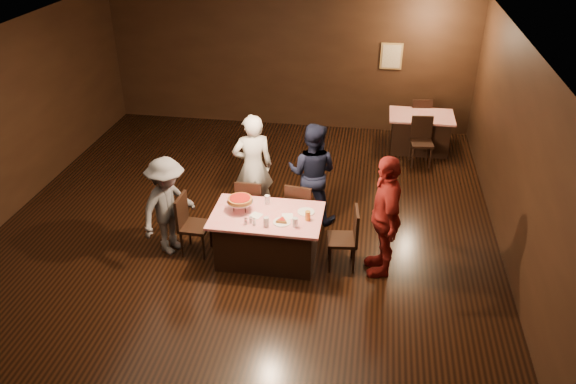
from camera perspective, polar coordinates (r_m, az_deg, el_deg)
The scene contains 23 objects.
room at distance 7.79m, azimuth -5.69°, elevation 7.53°, with size 10.00×10.04×3.02m.
main_table at distance 8.30m, azimuth -2.12°, elevation -4.57°, with size 1.60×1.00×0.77m, color red.
back_table at distance 12.01m, azimuth 13.23°, elevation 5.91°, with size 1.30×0.90×0.77m, color #AC120B.
chair_far_left at distance 8.95m, azimuth -3.73°, elevation -1.20°, with size 0.42×0.42×0.95m, color black.
chair_far_right at distance 8.82m, azimuth 1.35°, elevation -1.62°, with size 0.42×0.42×0.95m, color black.
chair_end_left at distance 8.51m, azimuth -9.43°, elevation -3.35°, with size 0.42×0.42×0.95m, color black.
chair_end_right at distance 8.14m, azimuth 5.52°, elevation -4.71°, with size 0.42×0.42×0.95m, color black.
chair_back_near at distance 11.34m, azimuth 13.43°, elevation 4.94°, with size 0.42×0.42×0.95m, color black.
chair_back_far at distance 12.53m, azimuth 13.16°, elevation 7.37°, with size 0.42×0.42×0.95m, color black.
diner_white_jacket at distance 9.14m, azimuth -3.59°, elevation 2.57°, with size 0.66×0.43×1.80m, color silver.
diner_navy_hoodie at distance 9.05m, azimuth 2.48°, elevation 1.95°, with size 0.83×0.64×1.70m, color black.
diner_grey_knit at distance 8.46m, azimuth -12.09°, elevation -1.42°, with size 1.00×0.58×1.55m, color #57585C.
diner_red_shirt at distance 7.89m, azimuth 9.82°, elevation -2.39°, with size 1.08×0.45×1.84m, color maroon.
pizza_stand at distance 8.12m, azimuth -4.89°, elevation -0.79°, with size 0.38×0.38×0.22m.
plate_with_slice at distance 7.89m, azimuth -0.63°, elevation -2.98°, with size 0.25×0.25×0.06m.
plate_empty at distance 8.14m, azimuth 1.84°, elevation -2.04°, with size 0.25×0.25×0.01m, color white.
glass_front_left at distance 7.80m, azimuth -2.23°, elevation -3.04°, with size 0.08×0.08×0.14m, color silver.
glass_front_right at distance 7.78m, azimuth 0.73°, elevation -3.10°, with size 0.08×0.08×0.14m, color silver.
glass_amber at distance 7.93m, azimuth 2.02°, elevation -2.42°, with size 0.08×0.08×0.14m, color #BF7F26.
glass_back at distance 8.32m, azimuth -2.12°, elevation -0.79°, with size 0.08×0.08×0.14m, color silver.
condiments at distance 7.87m, azimuth -3.85°, elevation -2.96°, with size 0.17×0.10×0.09m.
napkin_center at distance 8.04m, azimuth -0.07°, elevation -2.47°, with size 0.16×0.16×0.01m, color white.
napkin_left at distance 8.08m, azimuth -3.28°, elevation -2.38°, with size 0.16×0.16×0.01m, color white.
Camera 1 is at (1.90, -6.98, 5.03)m, focal length 35.00 mm.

